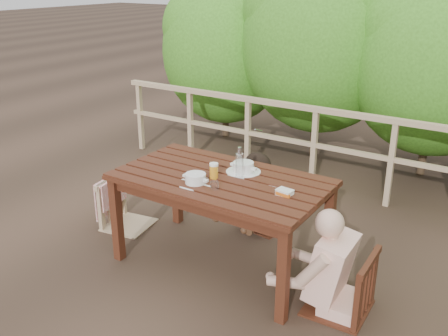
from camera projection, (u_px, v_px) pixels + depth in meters
The scene contains 15 objects.
ground at pixel (221, 263), 4.52m from camera, with size 60.00×60.00×0.00m, color #433024.
table at pixel (221, 222), 4.37m from camera, with size 1.77×1.00×0.82m, color #39190E.
chair_left at pixel (126, 184), 5.02m from camera, with size 0.46×0.46×0.92m, color tan.
chair_far at pixel (266, 183), 5.04m from camera, with size 0.46×0.46×0.93m, color #39190E.
chair_right at pixel (342, 255), 3.73m from camera, with size 0.48×0.48×0.96m, color #39190E.
woman at pixel (267, 168), 5.00m from camera, with size 0.51×0.62×1.25m, color black, non-canonical shape.
diner_right at pixel (348, 233), 3.65m from camera, with size 0.54×0.67×1.35m, color beige, non-canonical shape.
railing at pixel (314, 149), 5.90m from camera, with size 5.60×0.10×1.01m, color tan.
hedge_row at pixel (391, 19), 6.13m from camera, with size 6.60×1.60×3.80m, color #36701B, non-canonical shape.
soup_near at pixel (195, 179), 4.09m from camera, with size 0.29×0.29×0.10m, color silver.
soup_far at pixel (243, 168), 4.32m from camera, with size 0.30×0.30×0.10m, color silver.
beer_glass at pixel (214, 171), 4.18m from camera, with size 0.07×0.07×0.14m, color orange.
bottle at pixel (239, 163), 4.16m from camera, with size 0.07×0.07×0.28m, color white.
tumbler at pixel (215, 186), 3.97m from camera, with size 0.07×0.07×0.08m, color silver.
butter_tub at pixel (285, 193), 3.89m from camera, with size 0.13×0.09×0.05m, color white.
Camera 1 is at (2.14, -3.26, 2.44)m, focal length 40.34 mm.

